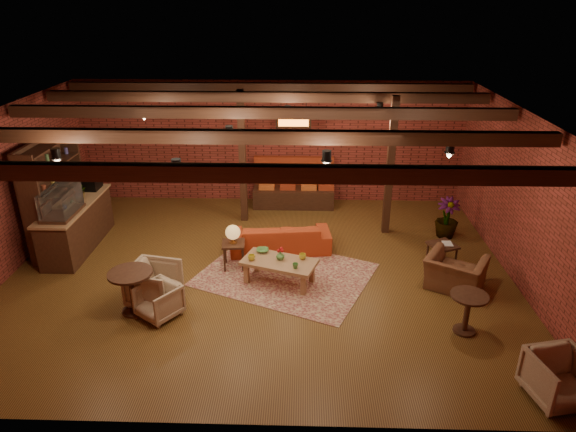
{
  "coord_description": "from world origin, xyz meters",
  "views": [
    {
      "loc": [
        0.84,
        -9.06,
        5.23
      ],
      "look_at": [
        0.56,
        0.2,
        1.16
      ],
      "focal_mm": 32.0,
      "sensor_mm": 36.0,
      "label": 1
    }
  ],
  "objects_px": {
    "coffee_table": "(279,263)",
    "round_table_left": "(132,285)",
    "sofa": "(280,237)",
    "armchair_a": "(154,282)",
    "armchair_far": "(560,376)",
    "round_table_right": "(468,307)",
    "side_table_lamp": "(233,236)",
    "side_table_book": "(443,246)",
    "plant_tall": "(452,179)",
    "armchair_right": "(456,267)",
    "armchair_b": "(158,300)"
  },
  "relations": [
    {
      "from": "armchair_right",
      "to": "plant_tall",
      "type": "bearing_deg",
      "value": -69.33
    },
    {
      "from": "armchair_right",
      "to": "armchair_far",
      "type": "xyz_separation_m",
      "value": [
        0.65,
        -2.9,
        -0.06
      ]
    },
    {
      "from": "armchair_right",
      "to": "armchair_b",
      "type": "bearing_deg",
      "value": 42.07
    },
    {
      "from": "armchair_right",
      "to": "armchair_far",
      "type": "distance_m",
      "value": 2.97
    },
    {
      "from": "side_table_lamp",
      "to": "armchair_a",
      "type": "bearing_deg",
      "value": -133.91
    },
    {
      "from": "plant_tall",
      "to": "side_table_book",
      "type": "bearing_deg",
      "value": -107.47
    },
    {
      "from": "side_table_lamp",
      "to": "side_table_book",
      "type": "bearing_deg",
      "value": 0.93
    },
    {
      "from": "coffee_table",
      "to": "armchair_far",
      "type": "relative_size",
      "value": 1.97
    },
    {
      "from": "round_table_right",
      "to": "armchair_right",
      "type": "bearing_deg",
      "value": 82.57
    },
    {
      "from": "sofa",
      "to": "armchair_a",
      "type": "relative_size",
      "value": 2.59
    },
    {
      "from": "round_table_left",
      "to": "armchair_right",
      "type": "xyz_separation_m",
      "value": [
        5.87,
        0.96,
        -0.09
      ]
    },
    {
      "from": "armchair_far",
      "to": "plant_tall",
      "type": "xyz_separation_m",
      "value": [
        -0.24,
        5.18,
        1.01
      ]
    },
    {
      "from": "round_table_left",
      "to": "round_table_right",
      "type": "height_order",
      "value": "round_table_left"
    },
    {
      "from": "side_table_lamp",
      "to": "armchair_a",
      "type": "height_order",
      "value": "side_table_lamp"
    },
    {
      "from": "round_table_left",
      "to": "armchair_b",
      "type": "xyz_separation_m",
      "value": [
        0.48,
        -0.12,
        -0.21
      ]
    },
    {
      "from": "coffee_table",
      "to": "round_table_right",
      "type": "bearing_deg",
      "value": -25.21
    },
    {
      "from": "side_table_lamp",
      "to": "side_table_book",
      "type": "height_order",
      "value": "side_table_lamp"
    },
    {
      "from": "round_table_left",
      "to": "armchair_right",
      "type": "height_order",
      "value": "armchair_right"
    },
    {
      "from": "coffee_table",
      "to": "armchair_far",
      "type": "bearing_deg",
      "value": -37.03
    },
    {
      "from": "round_table_left",
      "to": "sofa",
      "type": "bearing_deg",
      "value": 44.58
    },
    {
      "from": "side_table_lamp",
      "to": "plant_tall",
      "type": "height_order",
      "value": "plant_tall"
    },
    {
      "from": "coffee_table",
      "to": "round_table_right",
      "type": "relative_size",
      "value": 2.18
    },
    {
      "from": "coffee_table",
      "to": "armchair_b",
      "type": "relative_size",
      "value": 2.34
    },
    {
      "from": "armchair_far",
      "to": "armchair_right",
      "type": "bearing_deg",
      "value": 89.89
    },
    {
      "from": "armchair_right",
      "to": "round_table_right",
      "type": "bearing_deg",
      "value": 113.33
    },
    {
      "from": "sofa",
      "to": "side_table_lamp",
      "type": "bearing_deg",
      "value": 34.63
    },
    {
      "from": "side_table_lamp",
      "to": "sofa",
      "type": "bearing_deg",
      "value": 41.0
    },
    {
      "from": "round_table_left",
      "to": "plant_tall",
      "type": "distance_m",
      "value": 7.12
    },
    {
      "from": "coffee_table",
      "to": "armchair_right",
      "type": "distance_m",
      "value": 3.36
    },
    {
      "from": "coffee_table",
      "to": "round_table_left",
      "type": "bearing_deg",
      "value": -156.74
    },
    {
      "from": "coffee_table",
      "to": "round_table_right",
      "type": "xyz_separation_m",
      "value": [
        3.18,
        -1.5,
        0.05
      ]
    },
    {
      "from": "plant_tall",
      "to": "coffee_table",
      "type": "bearing_deg",
      "value": -150.14
    },
    {
      "from": "sofa",
      "to": "armchair_b",
      "type": "xyz_separation_m",
      "value": [
        -2.0,
        -2.57,
        0.02
      ]
    },
    {
      "from": "armchair_far",
      "to": "side_table_book",
      "type": "bearing_deg",
      "value": 88.44
    },
    {
      "from": "armchair_b",
      "to": "side_table_book",
      "type": "xyz_separation_m",
      "value": [
        5.32,
        1.84,
        0.18
      ]
    },
    {
      "from": "plant_tall",
      "to": "sofa",
      "type": "bearing_deg",
      "value": -168.17
    },
    {
      "from": "side_table_lamp",
      "to": "armchair_right",
      "type": "distance_m",
      "value": 4.37
    },
    {
      "from": "coffee_table",
      "to": "side_table_lamp",
      "type": "xyz_separation_m",
      "value": [
        -0.95,
        0.57,
        0.29
      ]
    },
    {
      "from": "round_table_left",
      "to": "plant_tall",
      "type": "relative_size",
      "value": 0.28
    },
    {
      "from": "side_table_lamp",
      "to": "plant_tall",
      "type": "xyz_separation_m",
      "value": [
        4.71,
        1.59,
        0.69
      ]
    },
    {
      "from": "round_table_left",
      "to": "plant_tall",
      "type": "bearing_deg",
      "value": 27.31
    },
    {
      "from": "round_table_left",
      "to": "side_table_lamp",
      "type": "bearing_deg",
      "value": 46.49
    },
    {
      "from": "coffee_table",
      "to": "armchair_a",
      "type": "distance_m",
      "value": 2.35
    },
    {
      "from": "round_table_right",
      "to": "coffee_table",
      "type": "bearing_deg",
      "value": 154.79
    },
    {
      "from": "sofa",
      "to": "coffee_table",
      "type": "height_order",
      "value": "coffee_table"
    },
    {
      "from": "armchair_a",
      "to": "plant_tall",
      "type": "relative_size",
      "value": 0.3
    },
    {
      "from": "side_table_book",
      "to": "round_table_left",
      "type": "bearing_deg",
      "value": -163.49
    },
    {
      "from": "armchair_a",
      "to": "plant_tall",
      "type": "distance_m",
      "value": 6.74
    },
    {
      "from": "coffee_table",
      "to": "armchair_far",
      "type": "distance_m",
      "value": 5.02
    },
    {
      "from": "side_table_book",
      "to": "armchair_far",
      "type": "bearing_deg",
      "value": -78.84
    }
  ]
}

